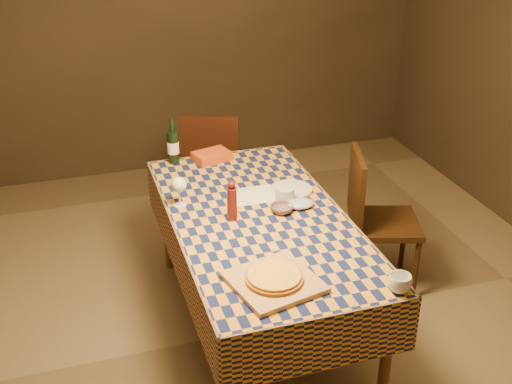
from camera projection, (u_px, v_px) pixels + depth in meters
room at (259, 117)px, 3.25m from camera, size 5.00×5.10×2.70m
dining_table at (259, 229)px, 3.55m from camera, size 0.94×1.84×0.77m
cutting_board at (274, 282)px, 2.95m from camera, size 0.45×0.45×0.02m
pizza at (274, 277)px, 2.93m from camera, size 0.32×0.32×0.03m
pepper_mill at (232, 202)px, 3.44m from camera, size 0.07×0.07×0.23m
bowl at (282, 209)px, 3.55m from camera, size 0.14×0.14×0.04m
wine_glass at (179, 186)px, 3.58m from camera, size 0.10×0.10×0.18m
wine_bottle at (173, 146)px, 4.11m from camera, size 0.08×0.08×0.30m
deli_tub at (285, 195)px, 3.65m from camera, size 0.12×0.12×0.09m
takeout_container at (212, 156)px, 4.18m from camera, size 0.26×0.21×0.06m
white_plate at (291, 190)px, 3.80m from camera, size 0.29×0.29×0.01m
tumbler at (400, 283)px, 2.88m from camera, size 0.13×0.13×0.09m
flour_patch at (253, 195)px, 3.74m from camera, size 0.28×0.22×0.00m
flour_bag at (301, 204)px, 3.60m from camera, size 0.19×0.17×0.05m
chair_far at (213, 162)px, 4.76m from camera, size 0.55×0.55×0.93m
chair_right at (373, 214)px, 4.06m from camera, size 0.53×0.53×0.93m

